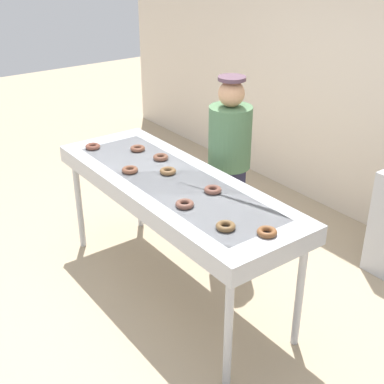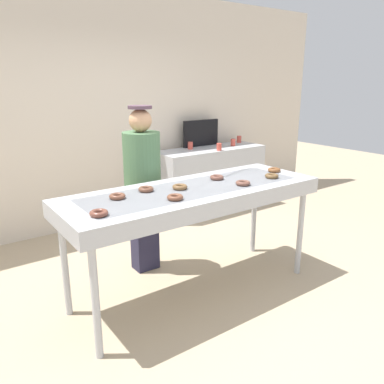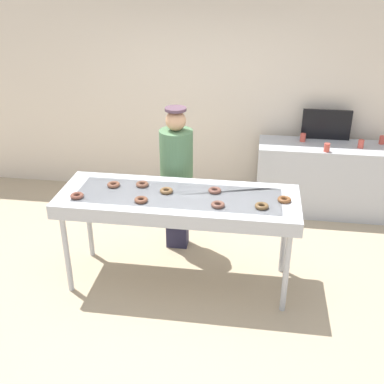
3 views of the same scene
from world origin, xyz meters
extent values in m
plane|color=tan|center=(0.00, 0.00, 0.00)|extent=(16.00, 16.00, 0.00)
cube|color=beige|center=(0.00, 2.23, 1.50)|extent=(8.00, 0.12, 2.99)
cube|color=#B7BABF|center=(0.00, 0.00, 0.93)|extent=(2.32, 0.80, 0.14)
cube|color=slate|center=(0.00, 0.00, 0.96)|extent=(1.97, 0.56, 0.08)
cylinder|color=#B7BABF|center=(-1.06, -0.32, 0.43)|extent=(0.06, 0.06, 0.86)
cylinder|color=#B7BABF|center=(1.06, -0.32, 0.43)|extent=(0.06, 0.06, 0.86)
cylinder|color=#B7BABF|center=(-1.06, 0.32, 0.43)|extent=(0.06, 0.06, 0.86)
cylinder|color=#B7BABF|center=(1.06, 0.32, 0.43)|extent=(0.06, 0.06, 0.86)
torus|color=brown|center=(0.80, -0.14, 1.02)|extent=(0.18, 0.18, 0.04)
torus|color=brown|center=(0.40, -0.18, 1.02)|extent=(0.15, 0.15, 0.04)
torus|color=brown|center=(1.01, 0.01, 1.02)|extent=(0.18, 0.18, 0.04)
torus|color=brown|center=(-0.94, -0.19, 1.02)|extent=(0.15, 0.15, 0.04)
torus|color=brown|center=(-0.32, -0.18, 1.02)|extent=(0.14, 0.14, 0.04)
torus|color=brown|center=(0.34, 0.11, 1.02)|extent=(0.13, 0.13, 0.04)
torus|color=brown|center=(-0.39, 0.15, 1.02)|extent=(0.18, 0.18, 0.04)
torus|color=brown|center=(-0.67, 0.10, 1.02)|extent=(0.16, 0.16, 0.04)
torus|color=brown|center=(-0.12, 0.04, 1.02)|extent=(0.18, 0.18, 0.04)
cube|color=#24233C|center=(-0.13, 0.68, 0.44)|extent=(0.24, 0.18, 0.89)
cylinder|color=#4C724C|center=(-0.13, 0.68, 1.15)|extent=(0.36, 0.36, 0.53)
sphere|color=tan|center=(-0.13, 0.68, 1.52)|extent=(0.22, 0.22, 0.22)
cylinder|color=#513946|center=(-0.13, 0.68, 1.64)|extent=(0.23, 0.23, 0.03)
cube|color=#B7BABF|center=(1.58, 1.78, 0.47)|extent=(1.67, 0.57, 0.93)
cylinder|color=#CC4C3F|center=(1.99, 1.75, 0.98)|extent=(0.07, 0.07, 0.10)
cylinder|color=#CC4C3F|center=(1.30, 1.88, 0.98)|extent=(0.07, 0.07, 0.10)
cylinder|color=#CC4C3F|center=(1.56, 1.56, 0.98)|extent=(0.07, 0.07, 0.10)
cylinder|color=#CC4C3F|center=(2.28, 1.93, 0.98)|extent=(0.07, 0.07, 0.10)
cube|color=black|center=(1.58, 2.01, 1.13)|extent=(0.62, 0.04, 0.39)
camera|label=1|loc=(2.95, -2.01, 2.67)|focal=48.76mm
camera|label=2|loc=(-1.86, -2.56, 1.89)|focal=35.94mm
camera|label=3|loc=(0.72, -3.99, 3.03)|focal=44.19mm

